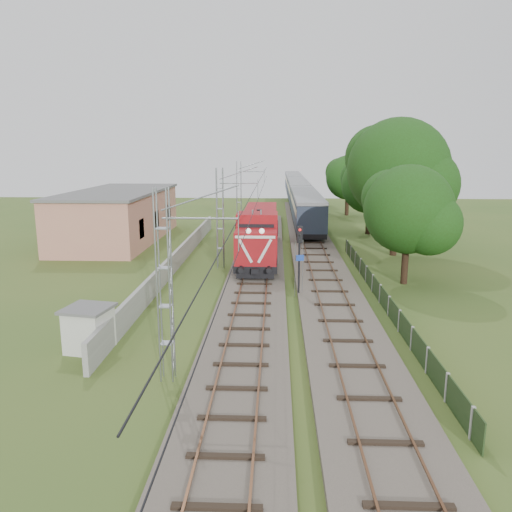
{
  "coord_description": "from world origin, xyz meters",
  "views": [
    {
      "loc": [
        1.48,
        -27.19,
        9.47
      ],
      "look_at": [
        0.09,
        6.41,
        2.2
      ],
      "focal_mm": 35.0,
      "sensor_mm": 36.0,
      "label": 1
    }
  ],
  "objects_px": {
    "coach_rake": "(298,191)",
    "signal_post": "(299,249)",
    "locomotive": "(259,232)",
    "relay_hut": "(89,329)"
  },
  "relations": [
    {
      "from": "coach_rake",
      "to": "signal_post",
      "type": "height_order",
      "value": "signal_post"
    },
    {
      "from": "signal_post",
      "to": "relay_hut",
      "type": "bearing_deg",
      "value": -138.85
    },
    {
      "from": "coach_rake",
      "to": "locomotive",
      "type": "bearing_deg",
      "value": -97.01
    },
    {
      "from": "locomotive",
      "to": "coach_rake",
      "type": "relative_size",
      "value": 0.26
    },
    {
      "from": "locomotive",
      "to": "relay_hut",
      "type": "relative_size",
      "value": 7.38
    },
    {
      "from": "coach_rake",
      "to": "relay_hut",
      "type": "height_order",
      "value": "coach_rake"
    },
    {
      "from": "signal_post",
      "to": "locomotive",
      "type": "bearing_deg",
      "value": 104.07
    },
    {
      "from": "locomotive",
      "to": "signal_post",
      "type": "xyz_separation_m",
      "value": [
        2.96,
        -11.8,
        0.92
      ]
    },
    {
      "from": "signal_post",
      "to": "coach_rake",
      "type": "bearing_deg",
      "value": 87.77
    },
    {
      "from": "coach_rake",
      "to": "signal_post",
      "type": "distance_m",
      "value": 52.52
    }
  ]
}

